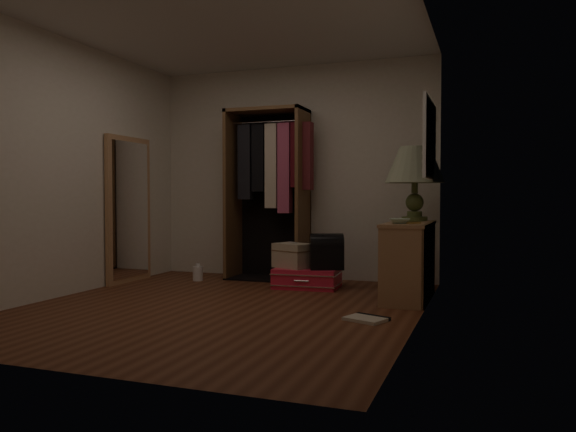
% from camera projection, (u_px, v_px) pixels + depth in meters
% --- Properties ---
extents(ground, '(4.00, 4.00, 0.00)m').
position_uv_depth(ground, '(221.00, 307.00, 5.08)').
color(ground, '#562A18').
rests_on(ground, ground).
extents(room_walls, '(3.52, 4.02, 2.60)m').
position_uv_depth(room_walls, '(230.00, 141.00, 5.04)').
color(room_walls, silver).
rests_on(room_walls, ground).
extents(console_bookshelf, '(0.42, 1.12, 0.75)m').
position_uv_depth(console_bookshelf, '(409.00, 258.00, 5.52)').
color(console_bookshelf, '#9E714C').
rests_on(console_bookshelf, ground).
extents(open_wardrobe, '(1.04, 0.50, 2.05)m').
position_uv_depth(open_wardrobe, '(272.00, 179.00, 6.77)').
color(open_wardrobe, brown).
rests_on(open_wardrobe, ground).
extents(floor_mirror, '(0.06, 0.80, 1.70)m').
position_uv_depth(floor_mirror, '(129.00, 210.00, 6.57)').
color(floor_mirror, tan).
rests_on(floor_mirror, ground).
extents(pink_suitcase, '(0.75, 0.56, 0.22)m').
position_uv_depth(pink_suitcase, '(307.00, 278.00, 6.18)').
color(pink_suitcase, red).
rests_on(pink_suitcase, ground).
extents(train_case, '(0.47, 0.41, 0.29)m').
position_uv_depth(train_case, '(293.00, 255.00, 6.20)').
color(train_case, tan).
rests_on(train_case, pink_suitcase).
extents(black_bag, '(0.42, 0.35, 0.39)m').
position_uv_depth(black_bag, '(326.00, 251.00, 6.06)').
color(black_bag, black).
rests_on(black_bag, pink_suitcase).
extents(table_lamp, '(0.78, 0.78, 0.77)m').
position_uv_depth(table_lamp, '(415.00, 167.00, 5.84)').
color(table_lamp, '#465629').
rests_on(table_lamp, console_bookshelf).
extents(brass_tray, '(0.32, 0.32, 0.02)m').
position_uv_depth(brass_tray, '(407.00, 222.00, 5.32)').
color(brass_tray, '#AD8A42').
rests_on(brass_tray, console_bookshelf).
extents(ceramic_bowl, '(0.24, 0.24, 0.05)m').
position_uv_depth(ceramic_bowl, '(400.00, 221.00, 5.23)').
color(ceramic_bowl, '#ABCDB2').
rests_on(ceramic_bowl, console_bookshelf).
extents(white_jug, '(0.14, 0.14, 0.21)m').
position_uv_depth(white_jug, '(198.00, 273.00, 6.68)').
color(white_jug, white).
rests_on(white_jug, ground).
extents(floor_book, '(0.38, 0.35, 0.03)m').
position_uv_depth(floor_book, '(367.00, 318.00, 4.55)').
color(floor_book, beige).
rests_on(floor_book, ground).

